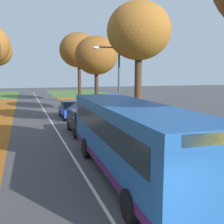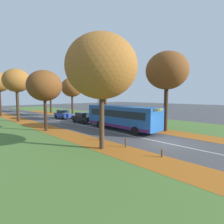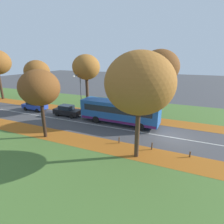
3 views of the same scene
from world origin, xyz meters
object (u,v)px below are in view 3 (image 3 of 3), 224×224
Objects in this scene: tree_right_near at (86,68)px; car_blue_following at (35,105)px; tree_left_nearest at (140,84)px; tree_left_near at (40,88)px; bollard_third at (119,140)px; tree_right_mid at (37,72)px; bollard_nearest at (190,154)px; bollard_second at (152,146)px; tree_right_nearest at (160,68)px; streetlamp_right at (80,90)px; bus at (119,111)px; car_black_lead at (67,111)px.

tree_right_near reaches higher than car_blue_following.
tree_left_near is at bearing 90.34° from tree_left_nearest.
tree_right_mid is at bearing 65.48° from bollard_third.
bollard_nearest is 0.76× the size of bollard_second.
tree_right_nearest is (10.30, -10.32, 1.73)m from tree_left_near.
streetlamp_right is at bearing 166.14° from tree_right_near.
bus is 2.48× the size of car_black_lead.
tree_right_mid is at bearing 81.80° from streetlamp_right.
bollard_nearest is at bearing -103.04° from car_blue_following.
tree_left_nearest reaches higher than tree_right_near.
tree_left_nearest reaches higher than streetlamp_right.
bollard_second is (-8.55, -1.10, -6.81)m from tree_right_nearest.
tree_right_mid reaches higher than bollard_second.
tree_left_near reaches higher than car_black_lead.
bollard_second is at bearing -32.00° from tree_left_nearest.
tree_left_near is 10.01× the size of bollard_second.
car_black_lead is 6.79m from car_blue_following.
tree_right_near is at bearing -13.86° from streetlamp_right.
bollard_second is 3.35m from bollard_third.
tree_right_nearest reaches higher than tree_right_mid.
tree_left_near reaches higher than car_blue_following.
tree_left_nearest is 10.27m from tree_right_nearest.
tree_right_near reaches higher than bollard_third.
car_black_lead is (5.23, 13.67, 0.45)m from bollard_second.
car_black_lead is 1.00× the size of car_blue_following.
tree_right_nearest is at bearing -83.44° from streetlamp_right.
bollard_third is at bearing -127.89° from streetlamp_right.
tree_right_near is 1.11× the size of tree_right_mid.
tree_right_near is 1.49× the size of streetlamp_right.
bollard_third is at bearing 165.27° from tree_right_nearest.
tree_right_mid is at bearing 89.85° from tree_right_nearest.
tree_right_nearest is at bearing 0.27° from tree_left_nearest.
bollard_nearest is 0.09× the size of streetlamp_right.
bus is (5.31, 8.67, 1.43)m from bollard_nearest.
tree_left_near is 10.05m from bus.
bollard_second is 0.17× the size of car_blue_following.
bollard_third is (-8.53, 2.24, -6.84)m from tree_right_nearest.
tree_right_nearest is at bearing -81.05° from car_blue_following.
tree_right_nearest is at bearing 7.35° from bollard_second.
tree_right_near is (0.26, 11.11, -0.26)m from tree_right_nearest.
tree_left_near is 9.22m from streetlamp_right.
bollard_nearest is at bearing -114.41° from streetlamp_right.
tree_right_nearest is 14.47m from car_black_lead.
tree_right_nearest is 13.94× the size of bollard_third.
bus reaches higher than car_blue_following.
bollard_third is (1.77, -8.08, -5.10)m from tree_left_near.
bollard_second is at bearing -119.83° from streetlamp_right.
bollard_nearest is 6.69m from bollard_third.
tree_left_near is 0.77× the size of tree_right_nearest.
car_black_lead and car_blue_following have the same top height.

